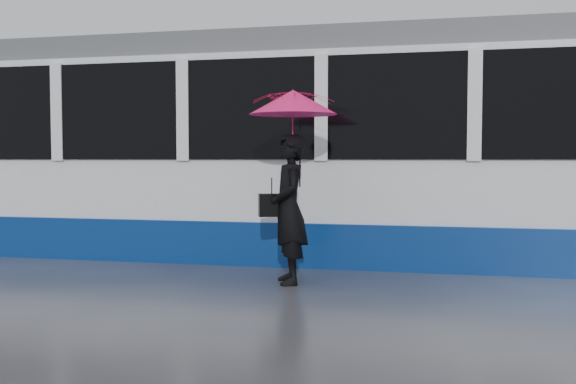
# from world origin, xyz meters

# --- Properties ---
(ground) EXTENTS (90.00, 90.00, 0.00)m
(ground) POSITION_xyz_m (0.00, 0.00, 0.00)
(ground) COLOR #2E2F34
(ground) RESTS_ON ground
(rails) EXTENTS (34.00, 1.51, 0.02)m
(rails) POSITION_xyz_m (0.00, 2.50, 0.01)
(rails) COLOR #3F3D38
(rails) RESTS_ON ground
(tram) EXTENTS (26.00, 2.56, 3.35)m
(tram) POSITION_xyz_m (0.06, 2.50, 1.64)
(tram) COLOR white
(tram) RESTS_ON ground
(woman) EXTENTS (0.65, 0.77, 1.81)m
(woman) POSITION_xyz_m (1.36, 0.18, 0.90)
(woman) COLOR black
(woman) RESTS_ON ground
(umbrella) EXTENTS (1.39, 1.39, 1.22)m
(umbrella) POSITION_xyz_m (1.41, 0.18, 1.98)
(umbrella) COLOR #FF1568
(umbrella) RESTS_ON ground
(handbag) EXTENTS (0.35, 0.25, 0.46)m
(handbag) POSITION_xyz_m (1.14, 0.20, 0.95)
(handbag) COLOR black
(handbag) RESTS_ON ground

